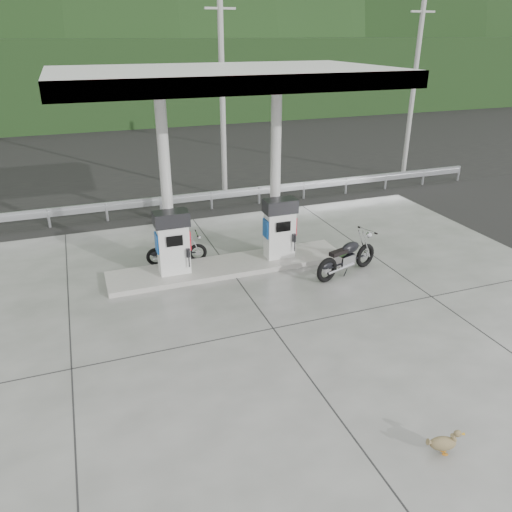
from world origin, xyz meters
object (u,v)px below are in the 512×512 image
object	(u,v)px
duck	(443,444)
gas_pump_left	(173,243)
gas_pump_right	(280,228)
motorcycle_left	(177,251)
motorcycle_right	(347,257)

from	to	relation	value
duck	gas_pump_left	bearing A→B (deg)	125.49
gas_pump_right	motorcycle_left	world-z (taller)	gas_pump_right
motorcycle_left	duck	bearing A→B (deg)	-68.06
gas_pump_right	motorcycle_left	distance (m)	3.15
motorcycle_left	duck	world-z (taller)	motorcycle_left
gas_pump_right	motorcycle_right	size ratio (longest dim) A/B	0.83
motorcycle_left	duck	size ratio (longest dim) A/B	3.08
gas_pump_left	gas_pump_right	bearing A→B (deg)	0.00
motorcycle_right	gas_pump_left	bearing A→B (deg)	144.20
motorcycle_left	gas_pump_right	bearing A→B (deg)	-10.77
motorcycle_right	duck	world-z (taller)	motorcycle_right
gas_pump_left	duck	distance (m)	8.50
motorcycle_left	gas_pump_left	bearing A→B (deg)	-99.62
motorcycle_left	motorcycle_right	size ratio (longest dim) A/B	0.78
gas_pump_right	duck	world-z (taller)	gas_pump_right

